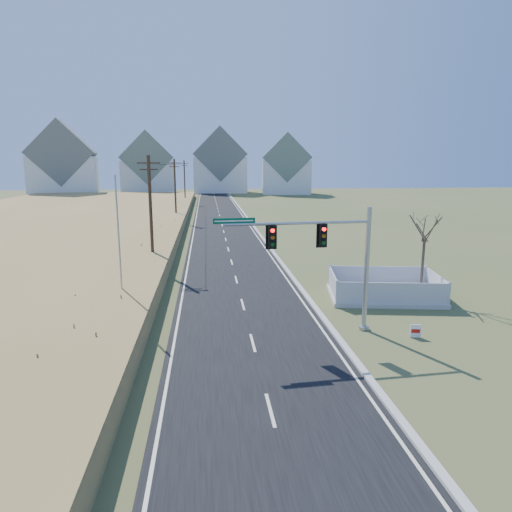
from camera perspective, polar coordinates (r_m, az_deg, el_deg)
The scene contains 16 objects.
ground at distance 23.79m, azimuth -0.90°, elevation -9.11°, with size 260.00×260.00×0.00m, color #4B572A.
road at distance 72.68m, azimuth -4.55°, elevation 4.89°, with size 8.00×180.00×0.06m, color black.
curb at distance 72.90m, azimuth -1.27°, elevation 4.99°, with size 0.30×180.00×0.18m, color #B2AFA8.
reed_marsh at distance 66.39m, azimuth -25.50°, elevation 3.71°, with size 38.00×110.00×1.30m, color #A9864C.
utility_pole_near at distance 37.62m, azimuth -13.03°, elevation 5.59°, with size 1.80×0.26×9.00m.
utility_pole_mid at distance 67.42m, azimuth -10.07°, elevation 8.20°, with size 1.80×0.26×9.00m.
utility_pole_far at distance 97.34m, azimuth -8.91°, elevation 9.21°, with size 1.80×0.26×9.00m.
condo_nw at distance 127.36m, azimuth -22.97°, elevation 10.33°, with size 17.69×13.38×19.05m.
condo_nnw at distance 131.15m, azimuth -13.39°, elevation 10.59°, with size 14.93×11.17×17.03m.
condo_n at distance 134.23m, azimuth -4.53°, elevation 11.16°, with size 15.27×10.20×18.54m.
condo_ne at distance 128.09m, azimuth 3.80°, elevation 10.81°, with size 14.12×10.51×16.52m.
traffic_signal_mast at distance 22.64m, azimuth 9.52°, elevation 0.09°, with size 7.90×0.85×6.30m.
fence_enclosure at distance 30.12m, azimuth 15.69°, elevation -4.49°, with size 7.42×5.64×1.55m.
open_sign at distance 23.88m, azimuth 19.32°, elevation -8.83°, with size 0.52×0.14×0.64m.
flagpole at distance 27.04m, azimuth -16.64°, elevation -0.22°, with size 0.35×0.35×7.78m.
bare_tree at distance 30.14m, azimuth 20.41°, elevation 3.51°, with size 2.13×2.13×5.65m.
Camera 1 is at (-2.02, -22.17, 8.38)m, focal length 32.00 mm.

